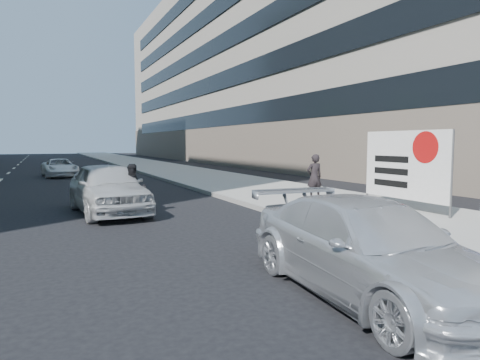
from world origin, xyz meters
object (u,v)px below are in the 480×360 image
protest_banner (405,165)px  white_sedan_far (60,168)px  motorcycle (134,192)px  pedestrian_woman (314,177)px  parked_sedan (368,248)px  white_sedan_near (108,188)px

protest_banner → white_sedan_far: (-8.26, 18.65, -0.86)m
white_sedan_far → motorcycle: motorcycle is taller
pedestrian_woman → parked_sedan: bearing=65.0°
parked_sedan → white_sedan_far: parked_sedan is taller
white_sedan_far → motorcycle: 15.44m
pedestrian_woman → parked_sedan: 8.43m
protest_banner → white_sedan_near: 8.39m
white_sedan_far → motorcycle: bearing=-89.8°
protest_banner → white_sedan_near: bearing=153.1°
protest_banner → parked_sedan: protest_banner is taller
protest_banner → motorcycle: size_ratio=1.50×
protest_banner → motorcycle: protest_banner is taller
pedestrian_woman → white_sedan_near: bearing=-4.1°
parked_sedan → white_sedan_far: bearing=100.4°
parked_sedan → white_sedan_near: bearing=107.9°
protest_banner → motorcycle: 7.61m
protest_banner → white_sedan_far: protest_banner is taller
pedestrian_woman → parked_sedan: size_ratio=0.34×
protest_banner → white_sedan_far: 20.42m
protest_banner → white_sedan_far: bearing=113.9°
pedestrian_woman → white_sedan_near: (-6.38, 0.99, -0.16)m
white_sedan_near → motorcycle: 0.81m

